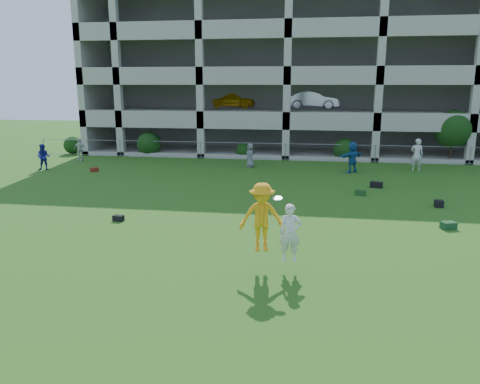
% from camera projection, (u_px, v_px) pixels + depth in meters
% --- Properties ---
extents(ground, '(100.00, 100.00, 0.00)m').
position_uv_depth(ground, '(248.00, 261.00, 14.03)').
color(ground, '#235114').
rests_on(ground, ground).
extents(bystander_a, '(0.91, 0.79, 1.60)m').
position_uv_depth(bystander_a, '(44.00, 157.00, 28.58)').
color(bystander_a, navy).
rests_on(bystander_a, ground).
extents(bystander_b, '(0.94, 0.47, 1.55)m').
position_uv_depth(bystander_b, '(80.00, 149.00, 32.06)').
color(bystander_b, silver).
rests_on(bystander_b, ground).
extents(bystander_c, '(0.80, 0.89, 1.53)m').
position_uv_depth(bystander_c, '(250.00, 155.00, 29.40)').
color(bystander_c, slate).
rests_on(bystander_c, ground).
extents(bystander_d, '(1.69, 1.46, 1.84)m').
position_uv_depth(bystander_d, '(352.00, 157.00, 27.70)').
color(bystander_d, '#1F5590').
rests_on(bystander_d, ground).
extents(bystander_e, '(0.76, 0.54, 1.97)m').
position_uv_depth(bystander_e, '(417.00, 155.00, 28.17)').
color(bystander_e, silver).
rests_on(bystander_e, ground).
extents(bag_black_b, '(0.44, 0.32, 0.22)m').
position_uv_depth(bag_black_b, '(118.00, 218.00, 18.06)').
color(bag_black_b, black).
rests_on(bag_black_b, ground).
extents(bag_green_c, '(0.58, 0.49, 0.26)m').
position_uv_depth(bag_green_c, '(448.00, 225.00, 17.07)').
color(bag_green_c, '#153B1F').
rests_on(bag_green_c, ground).
extents(crate_d, '(0.37, 0.37, 0.30)m').
position_uv_depth(crate_d, '(439.00, 204.00, 20.06)').
color(crate_d, black).
rests_on(crate_d, ground).
extents(bag_black_e, '(0.66, 0.47, 0.30)m').
position_uv_depth(bag_black_e, '(376.00, 185.00, 23.82)').
color(bag_black_e, black).
rests_on(bag_black_e, ground).
extents(bag_red_f, '(0.50, 0.53, 0.24)m').
position_uv_depth(bag_red_f, '(94.00, 170.00, 28.14)').
color(bag_red_f, '#611B10').
rests_on(bag_red_f, ground).
extents(bag_green_g, '(0.55, 0.39, 0.25)m').
position_uv_depth(bag_green_g, '(360.00, 193.00, 22.20)').
color(bag_green_g, '#173C15').
rests_on(bag_green_g, ground).
extents(frisbee_contest, '(1.81, 0.97, 2.20)m').
position_uv_depth(frisbee_contest, '(267.00, 220.00, 13.06)').
color(frisbee_contest, orange).
rests_on(frisbee_contest, ground).
extents(parking_garage, '(30.00, 14.00, 12.00)m').
position_uv_depth(parking_garage, '(293.00, 73.00, 39.33)').
color(parking_garage, '#9E998C').
rests_on(parking_garage, ground).
extents(fence, '(36.06, 0.06, 1.20)m').
position_uv_depth(fence, '(285.00, 152.00, 32.18)').
color(fence, gray).
rests_on(fence, ground).
extents(shrub_row, '(34.38, 2.52, 3.50)m').
position_uv_depth(shrub_row, '(354.00, 139.00, 31.97)').
color(shrub_row, '#163D11').
rests_on(shrub_row, ground).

